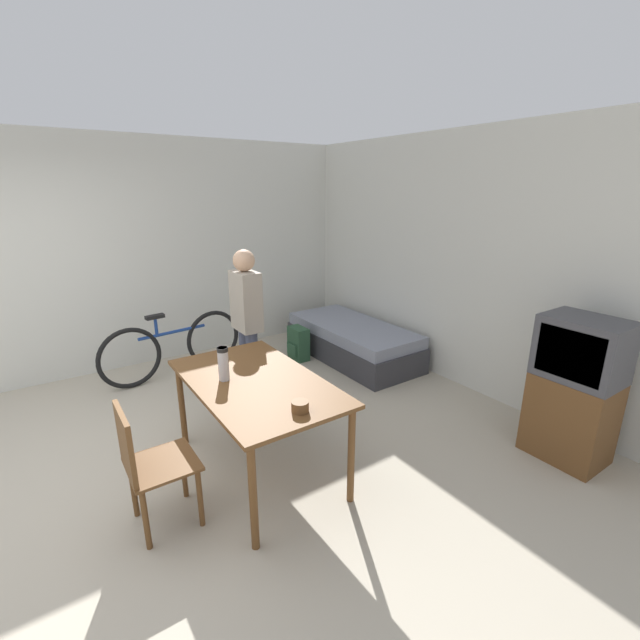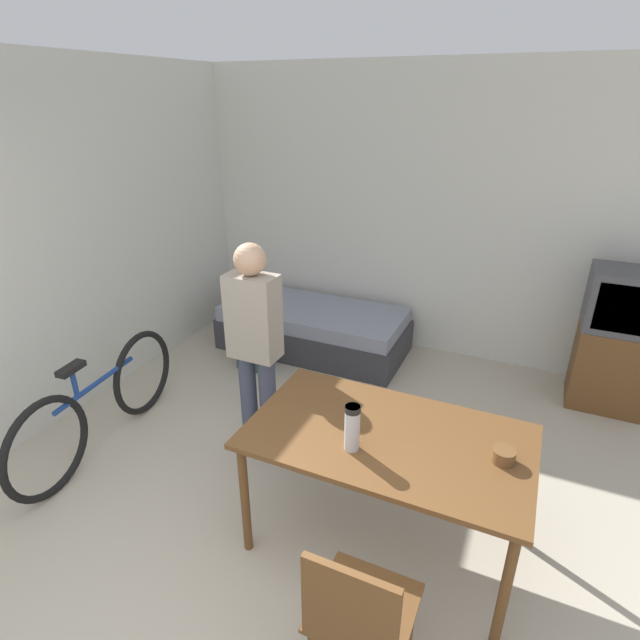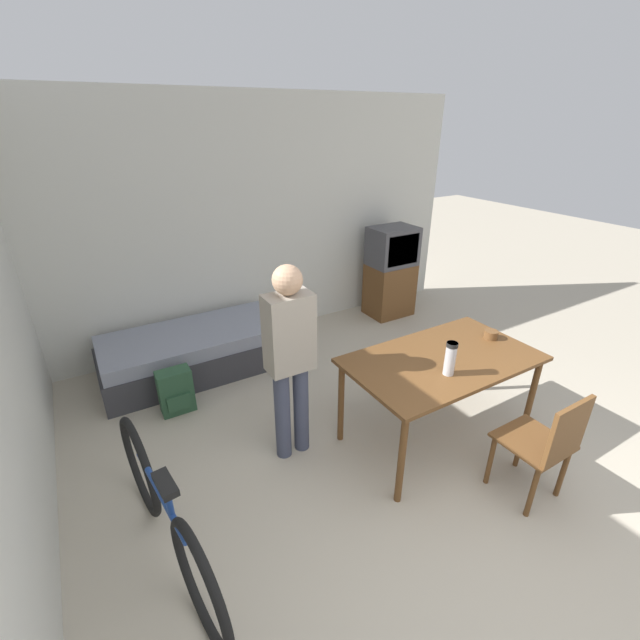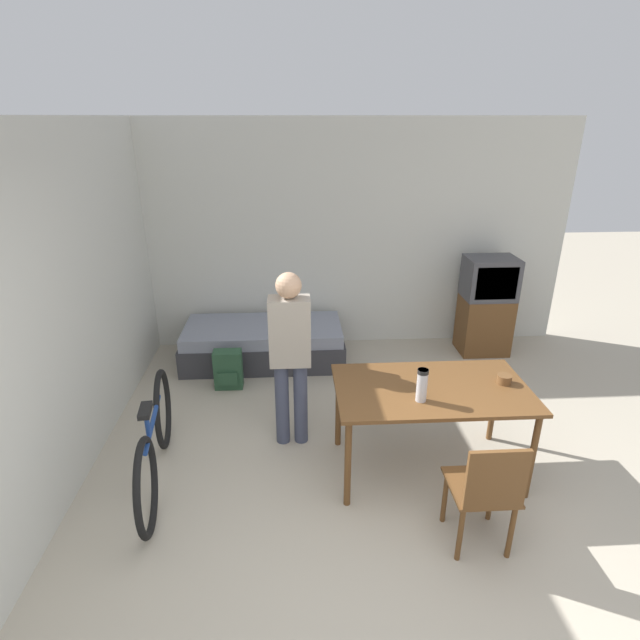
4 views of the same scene
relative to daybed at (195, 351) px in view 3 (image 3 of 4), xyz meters
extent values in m
plane|color=#B2A893|center=(0.92, -3.40, -0.22)|extent=(20.00, 20.00, 0.00)
cube|color=silver|center=(0.92, 0.54, 1.13)|extent=(5.53, 0.06, 2.70)
cube|color=#333338|center=(0.00, 0.00, -0.07)|extent=(1.85, 0.85, 0.31)
cube|color=gray|center=(0.00, 0.00, 0.16)|extent=(1.80, 0.82, 0.14)
cube|color=brown|center=(2.66, 0.11, 0.12)|extent=(0.57, 0.44, 0.70)
cube|color=#424247|center=(2.66, 0.11, 0.72)|extent=(0.58, 0.43, 0.49)
cube|color=black|center=(2.66, -0.10, 0.72)|extent=(0.48, 0.01, 0.38)
cube|color=brown|center=(1.40, -2.05, 0.53)|extent=(1.49, 0.86, 0.03)
cylinder|color=brown|center=(0.72, -2.42, 0.14)|extent=(0.05, 0.05, 0.73)
cylinder|color=brown|center=(2.09, -2.42, 0.14)|extent=(0.05, 0.05, 0.73)
cylinder|color=brown|center=(0.72, -1.68, 0.14)|extent=(0.05, 0.05, 0.73)
cylinder|color=brown|center=(2.09, -1.68, 0.14)|extent=(0.05, 0.05, 0.73)
cube|color=brown|center=(1.56, -2.79, 0.21)|extent=(0.42, 0.42, 0.02)
cube|color=brown|center=(1.56, -2.98, 0.43)|extent=(0.38, 0.03, 0.42)
cylinder|color=brown|center=(1.72, -2.62, -0.01)|extent=(0.04, 0.04, 0.43)
cylinder|color=brown|center=(1.39, -2.62, -0.01)|extent=(0.04, 0.04, 0.43)
cylinder|color=brown|center=(1.72, -2.96, -0.01)|extent=(0.04, 0.04, 0.43)
cylinder|color=brown|center=(1.39, -2.96, -0.01)|extent=(0.04, 0.04, 0.43)
torus|color=black|center=(-0.80, -1.56, 0.12)|extent=(0.13, 0.69, 0.69)
torus|color=black|center=(-0.68, -2.55, 0.12)|extent=(0.13, 0.69, 0.69)
cylinder|color=navy|center=(-0.74, -2.05, 0.31)|extent=(0.13, 0.78, 0.04)
cylinder|color=navy|center=(-0.72, -2.23, 0.41)|extent=(0.04, 0.04, 0.20)
cube|color=black|center=(-0.72, -2.23, 0.53)|extent=(0.10, 0.21, 0.04)
cylinder|color=#3D4256|center=(0.24, -1.60, 0.16)|extent=(0.12, 0.12, 0.77)
cylinder|color=#3D4256|center=(0.40, -1.60, 0.16)|extent=(0.12, 0.12, 0.77)
cube|color=#9E9384|center=(0.32, -1.60, 0.84)|extent=(0.34, 0.20, 0.58)
sphere|color=tan|center=(0.32, -1.60, 1.24)|extent=(0.21, 0.21, 0.21)
cylinder|color=#B7B7BC|center=(1.27, -2.23, 0.67)|extent=(0.08, 0.08, 0.25)
cylinder|color=black|center=(1.27, -2.23, 0.78)|extent=(0.08, 0.08, 0.03)
cylinder|color=brown|center=(1.98, -2.02, 0.58)|extent=(0.11, 0.11, 0.07)
cube|color=#284C33|center=(-0.35, -0.61, -0.01)|extent=(0.29, 0.16, 0.42)
cube|color=#284C33|center=(-0.35, -0.70, -0.08)|extent=(0.21, 0.03, 0.15)
camera|label=1|loc=(4.04, -3.27, 1.90)|focal=24.00mm
camera|label=2|loc=(1.97, -4.15, 2.18)|focal=28.00mm
camera|label=3|loc=(-0.85, -4.01, 2.22)|focal=24.00mm
camera|label=4|loc=(0.35, -5.34, 2.47)|focal=28.00mm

